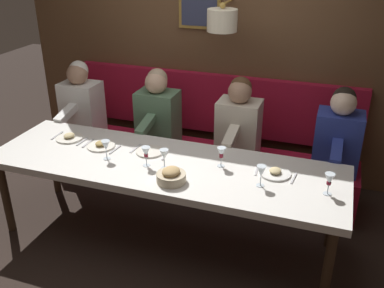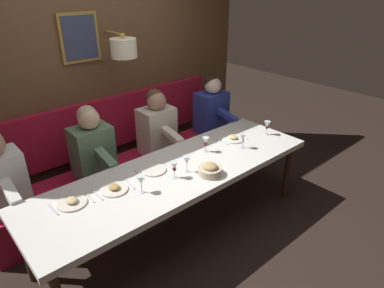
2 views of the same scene
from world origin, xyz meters
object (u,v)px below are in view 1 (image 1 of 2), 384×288
Objects in this scene: wine_glass_2 at (261,172)px; wine_glass_5 at (221,153)px; wine_glass_1 at (164,155)px; wine_glass_0 at (106,146)px; diner_near at (239,121)px; diner_middle at (158,110)px; dining_table at (164,169)px; diner_nearest at (339,134)px; wine_glass_3 at (329,180)px; bread_bowl at (171,176)px; wine_glass_4 at (146,153)px; diner_far at (81,101)px.

wine_glass_2 is 0.40m from wine_glass_5.
wine_glass_1 is 0.76m from wine_glass_2.
wine_glass_0 is 0.94m from wine_glass_5.
wine_glass_0 and wine_glass_5 have the same top height.
diner_middle is at bearing 90.00° from diner_near.
diner_middle is 4.82× the size of wine_glass_2.
diner_near reaches higher than wine_glass_2.
diner_nearest reaches higher than dining_table.
wine_glass_0 is at bearing 118.68° from diner_nearest.
wine_glass_3 reaches higher than bread_bowl.
wine_glass_5 is at bearing -78.62° from wine_glass_0.
diner_near reaches higher than wine_glass_0.
wine_glass_5 is at bearing -66.35° from wine_glass_1.
diner_near is 1.10m from wine_glass_4.
diner_nearest is 1.10m from wine_glass_2.
wine_glass_4 is at bearing 152.15° from diner_near.
diner_far reaches higher than wine_glass_2.
diner_far reaches higher than wine_glass_5.
diner_near is (0.00, 0.91, 0.00)m from diner_nearest.
diner_nearest is 4.82× the size of wine_glass_3.
diner_far is 1.94m from wine_glass_5.
wine_glass_0 and wine_glass_2 have the same top height.
diner_nearest is at bearing -55.60° from wine_glass_4.
diner_nearest is at bearing -90.00° from diner_middle.
wine_glass_2 and wine_glass_5 have the same top height.
wine_glass_0 is (-0.97, 0.04, 0.04)m from diner_middle.
wine_glass_1 is (-0.97, 0.36, 0.04)m from diner_near.
wine_glass_2 is 0.75× the size of bread_bowl.
bread_bowl is (-0.16, 0.64, -0.07)m from wine_glass_2.
diner_far is 1.87m from bread_bowl.
bread_bowl is at bearing -104.98° from wine_glass_0.
wine_glass_1 is at bearing 35.94° from bread_bowl.
diner_middle and diner_far have the same top height.
wine_glass_1 is 0.45m from wine_glass_5.
diner_near reaches higher than bread_bowl.
diner_nearest is at bearing -90.00° from diner_near.
wine_glass_5 is (-0.79, -0.05, 0.04)m from diner_near.
bread_bowl is (-1.14, -0.60, -0.03)m from diner_middle.
wine_glass_3 is 1.00× the size of wine_glass_4.
wine_glass_5 is at bearing 61.04° from wine_glass_2.
diner_nearest reaches higher than wine_glass_0.
dining_table is at bearing -123.85° from diner_far.
diner_near is at bearing -20.49° from wine_glass_1.
wine_glass_0 is at bearing -138.89° from diner_far.
wine_glass_2 is at bearing -157.67° from diner_near.
dining_table is 0.20m from wine_glass_1.
diner_nearest is at bearing -44.94° from bread_bowl.
wine_glass_3 is (-0.94, -0.88, 0.04)m from diner_near.
wine_glass_3 is (-0.06, -1.28, 0.17)m from dining_table.
wine_glass_5 reaches higher than dining_table.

